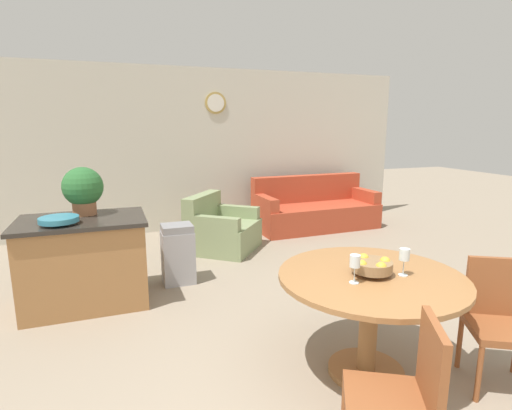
% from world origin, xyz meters
% --- Properties ---
extents(wall_back, '(8.00, 0.09, 2.70)m').
position_xyz_m(wall_back, '(0.00, 5.39, 1.35)').
color(wall_back, beige).
rests_on(wall_back, ground_plane).
extents(dining_table, '(1.29, 1.29, 0.76)m').
position_xyz_m(dining_table, '(0.42, 0.84, 0.59)').
color(dining_table, '#9E6B3D').
rests_on(dining_table, ground_plane).
extents(dining_chair_near_left, '(0.57, 0.57, 0.87)m').
position_xyz_m(dining_chair_near_left, '(0.05, 0.04, 0.48)').
color(dining_chair_near_left, brown).
rests_on(dining_chair_near_left, ground_plane).
extents(dining_chair_near_right, '(0.57, 0.57, 0.87)m').
position_xyz_m(dining_chair_near_right, '(1.22, 0.47, 0.48)').
color(dining_chair_near_right, brown).
rests_on(dining_chair_near_right, ground_plane).
extents(fruit_bowl, '(0.28, 0.28, 0.12)m').
position_xyz_m(fruit_bowl, '(0.42, 0.84, 0.83)').
color(fruit_bowl, olive).
rests_on(fruit_bowl, dining_table).
extents(wine_glass_left, '(0.07, 0.07, 0.19)m').
position_xyz_m(wine_glass_left, '(0.22, 0.76, 0.90)').
color(wine_glass_left, silver).
rests_on(wine_glass_left, dining_table).
extents(wine_glass_right, '(0.07, 0.07, 0.19)m').
position_xyz_m(wine_glass_right, '(0.62, 0.75, 0.90)').
color(wine_glass_right, silver).
rests_on(wine_glass_right, dining_table).
extents(kitchen_island, '(1.19, 0.81, 0.88)m').
position_xyz_m(kitchen_island, '(-1.53, 2.79, 0.44)').
color(kitchen_island, '#9E6B3D').
rests_on(kitchen_island, ground_plane).
extents(teal_bowl, '(0.35, 0.35, 0.07)m').
position_xyz_m(teal_bowl, '(-1.70, 2.61, 0.93)').
color(teal_bowl, teal).
rests_on(teal_bowl, kitchen_island).
extents(potted_plant, '(0.40, 0.40, 0.48)m').
position_xyz_m(potted_plant, '(-1.50, 2.97, 1.15)').
color(potted_plant, '#A36642').
rests_on(potted_plant, kitchen_island).
extents(trash_bin, '(0.35, 0.30, 0.68)m').
position_xyz_m(trash_bin, '(-0.57, 3.03, 0.34)').
color(trash_bin, '#9E9EA3').
rests_on(trash_bin, ground_plane).
extents(couch, '(2.12, 0.93, 0.89)m').
position_xyz_m(couch, '(2.08, 4.71, 0.30)').
color(couch, '#B24228').
rests_on(couch, ground_plane).
extents(armchair, '(1.23, 1.24, 0.79)m').
position_xyz_m(armchair, '(0.21, 4.05, 0.27)').
color(armchair, gray).
rests_on(armchair, ground_plane).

